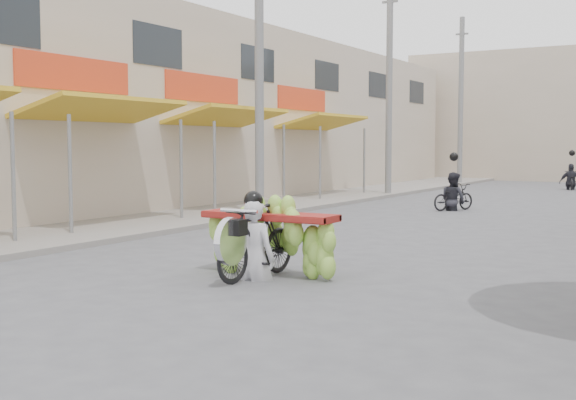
% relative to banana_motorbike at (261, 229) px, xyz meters
% --- Properties ---
extents(ground, '(120.00, 120.00, 0.00)m').
position_rel_banana_motorbike_xyz_m(ground, '(0.60, -4.50, -0.71)').
color(ground, '#55555A').
rests_on(ground, ground).
extents(sidewalk_left, '(4.00, 60.00, 0.12)m').
position_rel_banana_motorbike_xyz_m(sidewalk_left, '(-6.40, 10.50, -0.65)').
color(sidewalk_left, gray).
rests_on(sidewalk_left, ground).
extents(shophouse_row_left, '(9.77, 40.00, 6.00)m').
position_rel_banana_motorbike_xyz_m(shophouse_row_left, '(-11.38, 9.48, 2.29)').
color(shophouse_row_left, '#BDAB95').
rests_on(shophouse_row_left, ground).
extents(utility_pole_mid, '(0.60, 0.24, 8.00)m').
position_rel_banana_motorbike_xyz_m(utility_pole_mid, '(-4.80, 7.50, 3.32)').
color(utility_pole_mid, slate).
rests_on(utility_pole_mid, ground).
extents(utility_pole_far, '(0.60, 0.24, 8.00)m').
position_rel_banana_motorbike_xyz_m(utility_pole_far, '(-4.80, 16.50, 3.32)').
color(utility_pole_far, slate).
rests_on(utility_pole_far, ground).
extents(utility_pole_back, '(0.60, 0.24, 8.00)m').
position_rel_banana_motorbike_xyz_m(utility_pole_back, '(-4.80, 25.50, 3.32)').
color(utility_pole_back, slate).
rests_on(utility_pole_back, ground).
extents(banana_motorbike, '(2.20, 1.91, 2.15)m').
position_rel_banana_motorbike_xyz_m(banana_motorbike, '(0.00, 0.00, 0.00)').
color(banana_motorbike, black).
rests_on(banana_motorbike, ground).
extents(bg_motorbike_a, '(1.13, 1.48, 1.95)m').
position_rel_banana_motorbike_xyz_m(bg_motorbike_a, '(-0.87, 11.93, 0.08)').
color(bg_motorbike_a, black).
rests_on(bg_motorbike_a, ground).
extents(bg_motorbike_c, '(1.05, 1.49, 1.95)m').
position_rel_banana_motorbike_xyz_m(bg_motorbike_c, '(0.52, 24.05, 0.13)').
color(bg_motorbike_c, black).
rests_on(bg_motorbike_c, ground).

